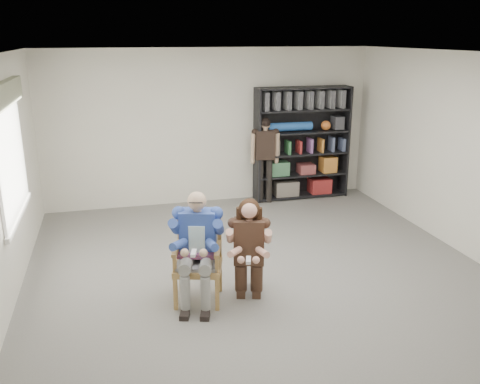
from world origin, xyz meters
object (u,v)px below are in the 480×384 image
object	(u,v)px
kneeling_woman	(249,251)
standing_man	(265,161)
bookshelf	(302,144)
armchair	(198,260)
seated_man	(198,248)

from	to	relation	value
kneeling_woman	standing_man	bearing A→B (deg)	86.26
kneeling_woman	bookshelf	xyz separation A→B (m)	(2.03, 3.58, 0.44)
bookshelf	standing_man	world-z (taller)	bookshelf
kneeling_woman	bookshelf	distance (m)	4.14
armchair	bookshelf	world-z (taller)	bookshelf
armchair	seated_man	xyz separation A→B (m)	(0.00, 0.00, 0.15)
bookshelf	standing_man	distance (m)	0.81
bookshelf	seated_man	bearing A→B (deg)	-127.00
seated_man	standing_man	world-z (taller)	standing_man
bookshelf	armchair	bearing A→B (deg)	-127.00
kneeling_woman	standing_man	size ratio (longest dim) A/B	0.77
seated_man	standing_man	size ratio (longest dim) A/B	0.84
seated_man	bookshelf	size ratio (longest dim) A/B	0.64
seated_man	standing_man	bearing A→B (deg)	77.41
kneeling_woman	standing_man	world-z (taller)	standing_man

